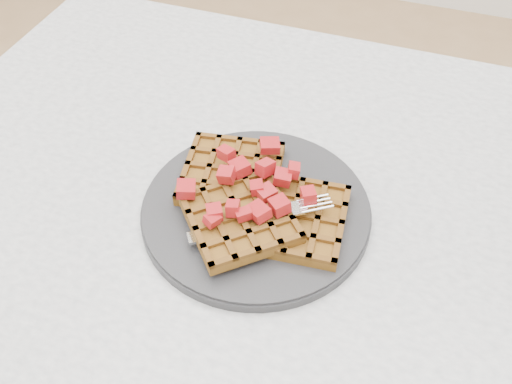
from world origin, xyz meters
TOP-DOWN VIEW (x-y plane):
  - table at (0.00, 0.00)m, footprint 1.20×0.80m
  - plate at (-0.09, -0.03)m, footprint 0.28×0.28m
  - waffles at (-0.09, -0.03)m, footprint 0.23×0.22m
  - strawberry_pile at (-0.09, -0.03)m, footprint 0.15×0.15m
  - fork at (-0.06, -0.06)m, footprint 0.16×0.12m

SIDE VIEW (x-z plane):
  - table at x=0.00m, z-range 0.26..1.01m
  - plate at x=-0.09m, z-range 0.75..0.77m
  - fork at x=-0.06m, z-range 0.77..0.78m
  - waffles at x=-0.09m, z-range 0.76..0.79m
  - strawberry_pile at x=-0.09m, z-range 0.79..0.82m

